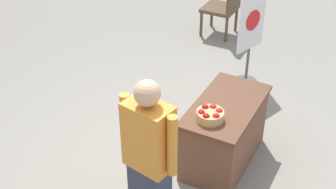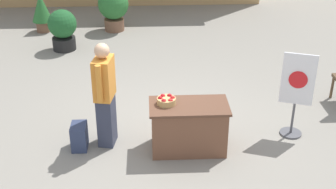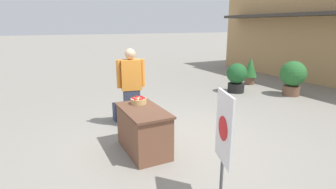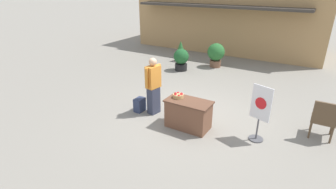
% 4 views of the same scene
% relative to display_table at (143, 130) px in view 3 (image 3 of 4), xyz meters
% --- Properties ---
extents(ground_plane, '(120.00, 120.00, 0.00)m').
position_rel_display_table_xyz_m(ground_plane, '(-0.35, 0.63, -0.40)').
color(ground_plane, gray).
extents(display_table, '(1.21, 0.66, 0.79)m').
position_rel_display_table_xyz_m(display_table, '(0.00, 0.00, 0.00)').
color(display_table, brown).
rests_on(display_table, ground_plane).
extents(apple_basket, '(0.29, 0.29, 0.13)m').
position_rel_display_table_xyz_m(apple_basket, '(-0.34, 0.05, 0.45)').
color(apple_basket, tan).
rests_on(apple_basket, display_table).
extents(person_visitor, '(0.33, 0.60, 1.72)m').
position_rel_display_table_xyz_m(person_visitor, '(-1.28, 0.24, 0.48)').
color(person_visitor, '#33384C').
rests_on(person_visitor, ground_plane).
extents(backpack, '(0.24, 0.34, 0.42)m').
position_rel_display_table_xyz_m(backpack, '(-1.72, 0.10, -0.19)').
color(backpack, '#2D3856').
rests_on(backpack, ground_plane).
extents(poster_board, '(0.50, 0.36, 1.44)m').
position_rel_display_table_xyz_m(poster_board, '(1.75, 0.35, 0.38)').
color(poster_board, '#4C4C51').
rests_on(poster_board, ground_plane).
extents(potted_plant_near_right, '(0.67, 0.67, 0.97)m').
position_rel_display_table_xyz_m(potted_plant_near_right, '(-2.58, 4.33, 0.13)').
color(potted_plant_near_right, black).
rests_on(potted_plant_near_right, ground_plane).
extents(potted_plant_far_right, '(0.79, 0.79, 1.10)m').
position_rel_display_table_xyz_m(potted_plant_far_right, '(-1.46, 5.63, 0.23)').
color(potted_plant_far_right, brown).
rests_on(potted_plant_far_right, ground_plane).
extents(potted_plant_far_left, '(0.52, 0.52, 1.02)m').
position_rel_display_table_xyz_m(potted_plant_far_left, '(-3.31, 5.63, 0.17)').
color(potted_plant_far_left, brown).
rests_on(potted_plant_far_left, ground_plane).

